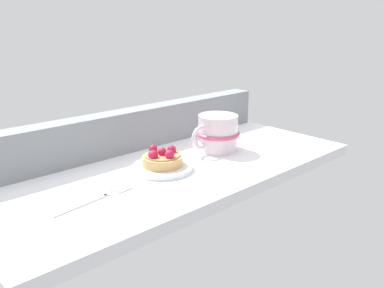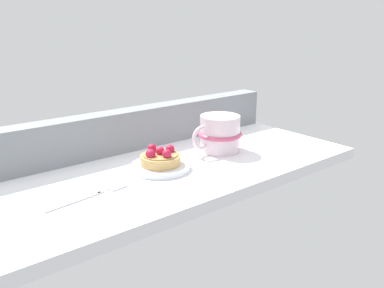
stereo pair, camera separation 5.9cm
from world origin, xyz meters
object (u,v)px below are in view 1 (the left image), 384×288
object	(u,v)px
dessert_plate	(163,168)
dessert_fork	(95,199)
raspberry_tart	(162,159)
coffee_mug	(217,133)

from	to	relation	value
dessert_plate	dessert_fork	distance (cm)	18.22
raspberry_tart	dessert_fork	bearing A→B (deg)	-169.05
dessert_plate	raspberry_tart	distance (cm)	2.04
dessert_plate	coffee_mug	distance (cm)	18.34
dessert_fork	raspberry_tart	bearing A→B (deg)	10.95
raspberry_tart	coffee_mug	distance (cm)	18.06
raspberry_tart	coffee_mug	world-z (taller)	coffee_mug
dessert_plate	coffee_mug	bearing A→B (deg)	4.56
dessert_plate	dessert_fork	size ratio (longest dim) A/B	0.77
dessert_plate	coffee_mug	world-z (taller)	coffee_mug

